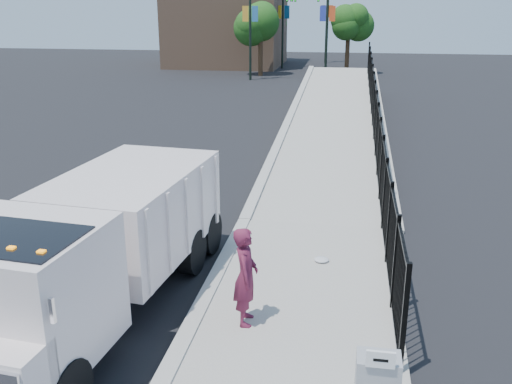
# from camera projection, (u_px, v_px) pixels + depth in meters

# --- Properties ---
(ground) EXTENTS (120.00, 120.00, 0.00)m
(ground) POSITION_uv_depth(u_px,v_px,m) (208.00, 297.00, 11.28)
(ground) COLOR black
(ground) RESTS_ON ground
(sidewalk) EXTENTS (3.55, 12.00, 0.12)m
(sidewalk) POSITION_uv_depth(u_px,v_px,m) (295.00, 364.00, 9.09)
(sidewalk) COLOR #9E998E
(sidewalk) RESTS_ON ground
(curb) EXTENTS (0.30, 12.00, 0.16)m
(curb) POSITION_uv_depth(u_px,v_px,m) (179.00, 352.00, 9.38)
(curb) COLOR #ADAAA3
(curb) RESTS_ON ground
(ramp) EXTENTS (3.95, 24.06, 3.19)m
(ramp) POSITION_uv_depth(u_px,v_px,m) (338.00, 131.00, 25.93)
(ramp) COLOR #9E998E
(ramp) RESTS_ON ground
(iron_fence) EXTENTS (0.10, 28.00, 1.80)m
(iron_fence) POSITION_uv_depth(u_px,v_px,m) (374.00, 131.00, 21.68)
(iron_fence) COLOR black
(iron_fence) RESTS_ON ground
(truck) EXTENTS (3.08, 7.66, 2.56)m
(truck) POSITION_uv_depth(u_px,v_px,m) (90.00, 247.00, 10.06)
(truck) COLOR black
(truck) RESTS_ON ground
(worker) EXTENTS (0.50, 0.70, 1.80)m
(worker) POSITION_uv_depth(u_px,v_px,m) (246.00, 276.00, 9.92)
(worker) COLOR maroon
(worker) RESTS_ON sidewalk
(arrow_sign) EXTENTS (0.35, 0.04, 0.22)m
(arrow_sign) POSITION_uv_depth(u_px,v_px,m) (381.00, 359.00, 6.83)
(arrow_sign) COLOR white
(arrow_sign) RESTS_ON utility_cabinet
(debris) EXTENTS (0.33, 0.33, 0.08)m
(debris) POSITION_uv_depth(u_px,v_px,m) (321.00, 259.00, 12.57)
(debris) COLOR silver
(debris) RESTS_ON sidewalk
(light_pole_0) EXTENTS (3.77, 0.22, 8.00)m
(light_pole_0) POSITION_uv_depth(u_px,v_px,m) (254.00, 20.00, 41.78)
(light_pole_0) COLOR black
(light_pole_0) RESTS_ON ground
(light_pole_1) EXTENTS (3.78, 0.22, 8.00)m
(light_pole_1) POSITION_uv_depth(u_px,v_px,m) (323.00, 20.00, 42.50)
(light_pole_1) COLOR black
(light_pole_1) RESTS_ON ground
(light_pole_2) EXTENTS (3.78, 0.22, 8.00)m
(light_pole_2) POSITION_uv_depth(u_px,v_px,m) (286.00, 17.00, 49.54)
(light_pole_2) COLOR black
(light_pole_2) RESTS_ON ground
(light_pole_3) EXTENTS (3.77, 0.22, 8.00)m
(light_pole_3) POSITION_uv_depth(u_px,v_px,m) (324.00, 16.00, 54.35)
(light_pole_3) COLOR black
(light_pole_3) RESTS_ON ground
(tree_0) EXTENTS (3.10, 3.10, 5.55)m
(tree_0) POSITION_uv_depth(u_px,v_px,m) (261.00, 24.00, 44.47)
(tree_0) COLOR #382314
(tree_0) RESTS_ON ground
(tree_1) EXTENTS (2.29, 2.29, 5.14)m
(tree_1) POSITION_uv_depth(u_px,v_px,m) (349.00, 25.00, 45.38)
(tree_1) COLOR #382314
(tree_1) RESTS_ON ground
(tree_2) EXTENTS (2.71, 2.71, 5.36)m
(tree_2) POSITION_uv_depth(u_px,v_px,m) (272.00, 20.00, 56.77)
(tree_2) COLOR #382314
(tree_2) RESTS_ON ground
(building) EXTENTS (10.00, 10.00, 8.00)m
(building) POSITION_uv_depth(u_px,v_px,m) (227.00, 21.00, 52.61)
(building) COLOR #8C664C
(building) RESTS_ON ground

